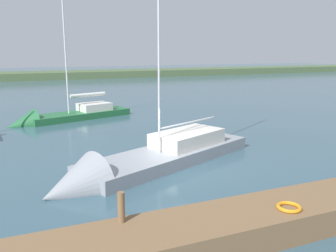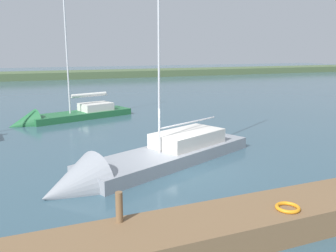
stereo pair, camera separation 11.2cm
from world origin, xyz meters
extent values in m
plane|color=#385666|center=(0.00, 0.00, 0.00)|extent=(200.00, 200.00, 0.00)
cube|color=#4C603D|center=(0.00, -54.06, 0.00)|extent=(180.00, 8.00, 2.40)
cube|color=brown|center=(0.00, 5.98, 0.38)|extent=(25.19, 1.88, 0.77)
cylinder|color=brown|center=(3.78, 5.33, 1.16)|extent=(0.18, 0.18, 0.78)
torus|color=orange|center=(-0.55, 6.36, 0.82)|extent=(0.66, 0.66, 0.10)
cube|color=gray|center=(-0.18, -0.95, 0.08)|extent=(9.06, 5.69, 0.95)
cone|color=gray|center=(4.43, 1.03, 0.08)|extent=(2.95, 3.07, 2.41)
cube|color=silver|center=(-1.32, -1.44, 0.88)|extent=(3.90, 3.07, 0.65)
cylinder|color=silver|center=(0.39, -0.70, 5.85)|extent=(0.09, 0.09, 10.59)
cylinder|color=silver|center=(-1.39, -1.47, 1.61)|extent=(3.59, 1.59, 0.07)
cube|color=#236638|center=(1.75, -13.22, 0.01)|extent=(7.75, 4.21, 0.92)
cone|color=#236638|center=(5.80, -11.94, 0.01)|extent=(2.38, 2.51, 2.05)
cube|color=silver|center=(0.59, -13.59, 0.74)|extent=(2.66, 2.27, 0.55)
cylinder|color=silver|center=(2.58, -12.96, 5.28)|extent=(0.11, 0.11, 9.62)
cylinder|color=silver|center=(1.08, -13.43, 1.57)|extent=(3.03, 1.03, 0.09)
cylinder|color=silver|center=(1.08, -13.43, 1.69)|extent=(2.78, 1.09, 0.25)
camera|label=1|loc=(5.90, 13.30, 4.92)|focal=38.29mm
camera|label=2|loc=(5.80, 13.35, 4.92)|focal=38.29mm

